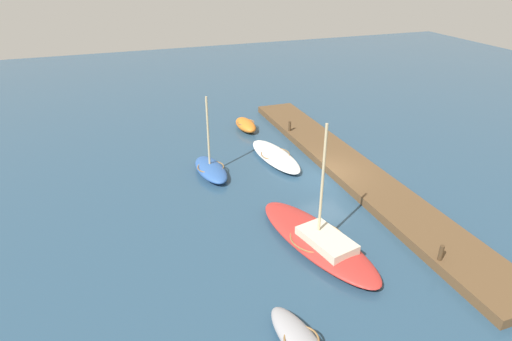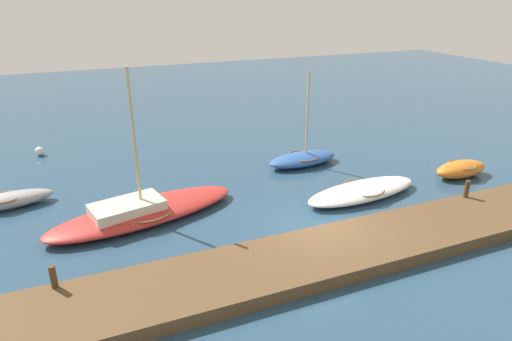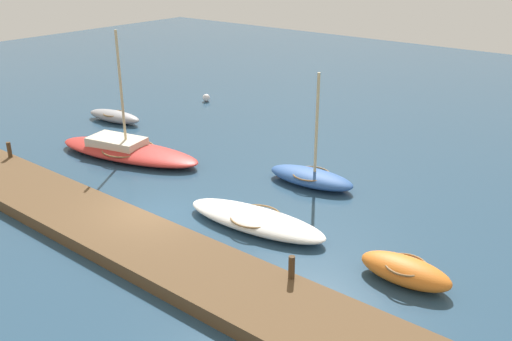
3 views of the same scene
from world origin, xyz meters
TOP-DOWN VIEW (x-y plane):
  - ground_plane at (0.00, 0.00)m, footprint 84.00×84.00m
  - dock_platform at (0.00, -1.69)m, footprint 25.13×2.94m
  - dinghy_orange at (9.01, 2.08)m, footprint 2.88×1.34m
  - rowboat_blue at (2.74, 6.41)m, footprint 3.96×1.84m
  - sailboat_red at (-5.89, 3.63)m, footprint 8.01×4.00m
  - motorboat_white at (3.29, 1.99)m, footprint 5.75×2.34m
  - rowboat_grey at (-10.91, 6.80)m, footprint 3.74×1.60m
  - mooring_post_west at (-9.03, -0.47)m, footprint 0.19×0.19m
  - mooring_post_mid_west at (6.62, -0.47)m, footprint 0.19×0.19m
  - marker_buoy at (-9.82, 13.22)m, footprint 0.48×0.48m

SIDE VIEW (x-z plane):
  - ground_plane at x=0.00m, z-range 0.00..0.00m
  - dock_platform at x=0.00m, z-range 0.00..0.46m
  - marker_buoy at x=-9.82m, z-range 0.00..0.48m
  - motorboat_white at x=3.29m, z-range 0.01..0.57m
  - rowboat_grey at x=-10.91m, z-range 0.01..0.64m
  - rowboat_blue at x=2.74m, z-range -2.04..2.77m
  - sailboat_red at x=-5.89m, z-range -2.62..3.35m
  - dinghy_orange at x=9.01m, z-range 0.01..0.79m
  - mooring_post_west at x=-9.03m, z-range 0.46..1.18m
  - mooring_post_mid_west at x=6.62m, z-range 0.46..1.19m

